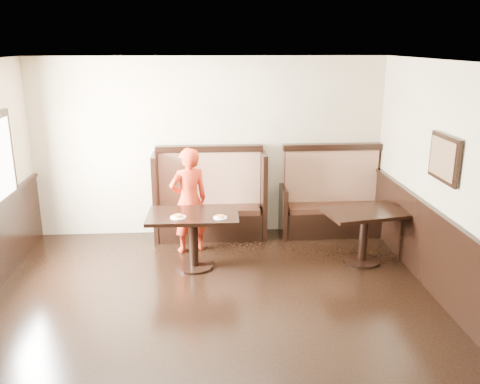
{
  "coord_description": "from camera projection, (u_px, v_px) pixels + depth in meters",
  "views": [
    {
      "loc": [
        -0.05,
        -4.38,
        3.0
      ],
      "look_at": [
        0.41,
        2.35,
        1.0
      ],
      "focal_mm": 38.0,
      "sensor_mm": 36.0,
      "label": 1
    }
  ],
  "objects": [
    {
      "name": "ground",
      "position": [
        215.0,
        356.0,
        5.04
      ],
      "size": [
        7.0,
        7.0,
        0.0
      ],
      "primitive_type": "plane",
      "color": "black",
      "rests_on": "ground"
    },
    {
      "name": "room_shell",
      "position": [
        184.0,
        283.0,
        5.1
      ],
      "size": [
        7.0,
        7.0,
        7.0
      ],
      "color": "beige",
      "rests_on": "ground"
    },
    {
      "name": "booth_main",
      "position": [
        210.0,
        204.0,
        8.05
      ],
      "size": [
        1.75,
        0.72,
        1.45
      ],
      "color": "black",
      "rests_on": "ground"
    },
    {
      "name": "booth_neighbor",
      "position": [
        331.0,
        204.0,
        8.19
      ],
      "size": [
        1.65,
        0.72,
        1.45
      ],
      "color": "black",
      "rests_on": "ground"
    },
    {
      "name": "table_main",
      "position": [
        193.0,
        226.0,
        6.88
      ],
      "size": [
        1.24,
        0.79,
        0.78
      ],
      "rotation": [
        0.0,
        0.0,
        -0.02
      ],
      "color": "black",
      "rests_on": "ground"
    },
    {
      "name": "table_neighbor",
      "position": [
        364.0,
        224.0,
        7.06
      ],
      "size": [
        1.22,
        0.92,
        0.76
      ],
      "rotation": [
        0.0,
        0.0,
        0.19
      ],
      "color": "black",
      "rests_on": "ground"
    },
    {
      "name": "child",
      "position": [
        189.0,
        200.0,
        7.39
      ],
      "size": [
        0.67,
        0.55,
        1.56
      ],
      "primitive_type": "imported",
      "rotation": [
        0.0,
        0.0,
        3.51
      ],
      "color": "red",
      "rests_on": "ground"
    },
    {
      "name": "pizza_plate_left",
      "position": [
        178.0,
        217.0,
        6.68
      ],
      "size": [
        0.21,
        0.21,
        0.04
      ],
      "color": "white",
      "rests_on": "table_main"
    },
    {
      "name": "pizza_plate_right",
      "position": [
        220.0,
        217.0,
        6.66
      ],
      "size": [
        0.19,
        0.19,
        0.03
      ],
      "color": "white",
      "rests_on": "table_main"
    }
  ]
}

